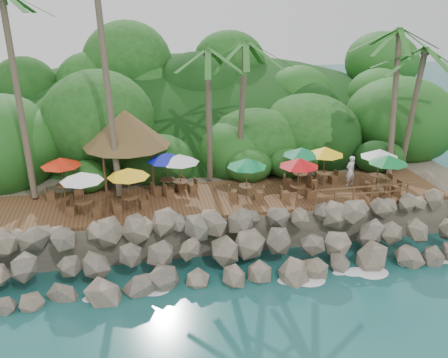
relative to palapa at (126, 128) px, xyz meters
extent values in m
plane|color=#19514F|center=(5.30, -9.47, -5.79)|extent=(140.00, 140.00, 0.00)
cube|color=gray|center=(5.30, 6.53, -4.74)|extent=(32.00, 25.20, 2.10)
ellipsoid|color=#143811|center=(5.30, 14.03, -5.79)|extent=(44.80, 28.00, 15.40)
cube|color=brown|center=(5.30, -3.47, -3.59)|extent=(26.00, 5.00, 0.20)
ellipsoid|color=white|center=(-3.70, -9.17, -5.76)|extent=(1.20, 0.80, 0.06)
ellipsoid|color=white|center=(-0.70, -9.17, -5.76)|extent=(1.20, 0.80, 0.06)
ellipsoid|color=white|center=(2.30, -9.17, -5.76)|extent=(1.20, 0.80, 0.06)
ellipsoid|color=white|center=(5.30, -9.17, -5.76)|extent=(1.20, 0.80, 0.06)
ellipsoid|color=white|center=(8.30, -9.17, -5.76)|extent=(1.20, 0.80, 0.06)
ellipsoid|color=white|center=(11.30, -9.17, -5.76)|extent=(1.20, 0.80, 0.06)
ellipsoid|color=white|center=(14.30, -9.17, -5.76)|extent=(1.20, 0.80, 0.06)
cylinder|color=brown|center=(-5.67, -0.78, 2.15)|extent=(1.02, 2.21, 11.18)
cylinder|color=brown|center=(-0.87, -1.06, 3.39)|extent=(0.93, 3.11, 13.56)
cylinder|color=brown|center=(7.14, 0.03, 0.70)|extent=(0.68, 1.08, 8.39)
ellipsoid|color=#23601E|center=(7.14, 0.03, 4.90)|extent=(6.00, 6.00, 2.40)
cylinder|color=brown|center=(4.97, -0.52, 0.51)|extent=(0.50, 0.71, 8.02)
ellipsoid|color=#23601E|center=(4.97, -0.52, 4.52)|extent=(6.00, 6.00, 2.40)
cylinder|color=brown|center=(16.68, -1.27, 1.03)|extent=(0.91, 2.04, 8.95)
ellipsoid|color=#23601E|center=(16.68, -1.27, 5.54)|extent=(6.00, 6.00, 2.40)
cylinder|color=brown|center=(18.17, -1.07, 0.45)|extent=(0.67, 1.07, 7.89)
ellipsoid|color=#23601E|center=(18.17, -1.07, 4.39)|extent=(6.00, 6.00, 2.40)
cylinder|color=brown|center=(-1.40, -1.40, -2.29)|extent=(0.16, 0.16, 2.40)
cylinder|color=brown|center=(1.40, -1.40, -2.29)|extent=(0.16, 0.16, 2.40)
cylinder|color=brown|center=(-1.40, 1.40, -2.29)|extent=(0.16, 0.16, 2.40)
cylinder|color=brown|center=(1.40, 1.40, -2.29)|extent=(0.16, 0.16, 2.40)
cone|color=brown|center=(0.00, 0.00, 0.01)|extent=(5.30, 5.30, 2.20)
cylinder|color=brown|center=(14.57, -3.97, -3.09)|extent=(0.09, 0.09, 0.80)
cylinder|color=brown|center=(14.57, -3.97, -2.68)|extent=(0.91, 0.91, 0.05)
cylinder|color=brown|center=(14.57, -3.97, -2.30)|extent=(0.05, 0.05, 2.38)
cone|color=silver|center=(14.57, -3.97, -1.27)|extent=(2.27, 2.27, 0.49)
cube|color=brown|center=(13.82, -4.07, -3.24)|extent=(0.51, 0.51, 0.50)
cube|color=brown|center=(15.32, -3.87, -3.24)|extent=(0.51, 0.51, 0.50)
cylinder|color=brown|center=(11.59, -2.89, -3.09)|extent=(0.09, 0.09, 0.80)
cylinder|color=brown|center=(11.59, -2.89, -2.68)|extent=(0.91, 0.91, 0.05)
cylinder|color=brown|center=(11.59, -2.89, -2.30)|extent=(0.05, 0.05, 2.38)
cone|color=yellow|center=(11.59, -2.89, -1.27)|extent=(2.27, 2.27, 0.49)
cube|color=brown|center=(10.85, -3.09, -3.24)|extent=(0.56, 0.56, 0.50)
cube|color=brown|center=(12.32, -2.70, -3.24)|extent=(0.56, 0.56, 0.50)
cylinder|color=brown|center=(-0.05, -4.39, -3.09)|extent=(0.09, 0.09, 0.80)
cylinder|color=brown|center=(-0.05, -4.39, -2.68)|extent=(0.91, 0.91, 0.05)
cylinder|color=brown|center=(-0.05, -4.39, -2.30)|extent=(0.05, 0.05, 2.38)
cone|color=yellow|center=(-0.05, -4.39, -1.27)|extent=(2.27, 2.27, 0.49)
cube|color=brown|center=(-0.78, -4.59, -3.24)|extent=(0.56, 0.56, 0.50)
cube|color=brown|center=(0.68, -4.18, -3.24)|extent=(0.56, 0.56, 0.50)
cylinder|color=brown|center=(14.52, -5.07, -3.09)|extent=(0.09, 0.09, 0.80)
cylinder|color=brown|center=(14.52, -5.07, -2.68)|extent=(0.91, 0.91, 0.05)
cylinder|color=brown|center=(14.52, -5.07, -2.30)|extent=(0.05, 0.05, 2.38)
cone|color=#0C6E2E|center=(14.52, -5.07, -1.27)|extent=(2.27, 2.27, 0.49)
cube|color=brown|center=(13.77, -5.16, -3.24)|extent=(0.51, 0.51, 0.50)
cube|color=brown|center=(15.28, -4.98, -3.24)|extent=(0.51, 0.51, 0.50)
cylinder|color=brown|center=(9.36, -4.60, -3.09)|extent=(0.09, 0.09, 0.80)
cylinder|color=brown|center=(9.36, -4.60, -2.68)|extent=(0.91, 0.91, 0.05)
cylinder|color=brown|center=(9.36, -4.60, -2.30)|extent=(0.05, 0.05, 2.38)
cone|color=#BC0B0F|center=(9.36, -4.60, -1.27)|extent=(2.27, 2.27, 0.49)
cube|color=brown|center=(8.61, -4.56, -3.24)|extent=(0.48, 0.48, 0.50)
cube|color=brown|center=(10.12, -4.64, -3.24)|extent=(0.48, 0.48, 0.50)
cylinder|color=brown|center=(6.49, -4.06, -3.09)|extent=(0.09, 0.09, 0.80)
cylinder|color=brown|center=(6.49, -4.06, -2.68)|extent=(0.91, 0.91, 0.05)
cylinder|color=brown|center=(6.49, -4.06, -2.30)|extent=(0.05, 0.05, 2.38)
cone|color=#0D793D|center=(6.49, -4.06, -1.27)|extent=(2.27, 2.27, 0.49)
cube|color=brown|center=(5.77, -3.82, -3.24)|extent=(0.58, 0.58, 0.50)
cube|color=brown|center=(7.21, -4.30, -3.24)|extent=(0.58, 0.58, 0.50)
cylinder|color=brown|center=(-2.43, -4.53, -3.09)|extent=(0.09, 0.09, 0.80)
cylinder|color=brown|center=(-2.43, -4.53, -2.68)|extent=(0.91, 0.91, 0.05)
cylinder|color=brown|center=(-2.43, -4.53, -2.30)|extent=(0.05, 0.05, 2.38)
cone|color=white|center=(-2.43, -4.53, -1.27)|extent=(2.27, 2.27, 0.49)
cube|color=brown|center=(-3.14, -4.26, -3.24)|extent=(0.59, 0.59, 0.50)
cube|color=brown|center=(-1.72, -4.81, -3.24)|extent=(0.59, 0.59, 0.50)
cylinder|color=brown|center=(-3.72, -1.88, -3.09)|extent=(0.09, 0.09, 0.80)
cylinder|color=brown|center=(-3.72, -1.88, -2.68)|extent=(0.91, 0.91, 0.05)
cylinder|color=brown|center=(-3.72, -1.88, -2.30)|extent=(0.05, 0.05, 2.38)
cone|color=red|center=(-3.72, -1.88, -1.27)|extent=(2.27, 2.27, 0.49)
cube|color=brown|center=(-4.48, -1.91, -3.24)|extent=(0.48, 0.48, 0.50)
cube|color=brown|center=(-2.96, -1.84, -3.24)|extent=(0.48, 0.48, 0.50)
cylinder|color=brown|center=(2.20, -2.18, -3.09)|extent=(0.09, 0.09, 0.80)
cylinder|color=brown|center=(2.20, -2.18, -2.68)|extent=(0.91, 0.91, 0.05)
cylinder|color=brown|center=(2.20, -2.18, -2.30)|extent=(0.05, 0.05, 2.38)
cone|color=#0C14A2|center=(2.20, -2.18, -1.27)|extent=(2.27, 2.27, 0.49)
cube|color=brown|center=(1.49, -2.44, -3.24)|extent=(0.58, 0.58, 0.50)
cube|color=brown|center=(2.91, -1.92, -3.24)|extent=(0.58, 0.58, 0.50)
cylinder|color=brown|center=(10.18, -2.73, -3.09)|extent=(0.09, 0.09, 0.80)
cylinder|color=brown|center=(10.18, -2.73, -2.68)|extent=(0.91, 0.91, 0.05)
cylinder|color=brown|center=(10.18, -2.73, -2.30)|extent=(0.05, 0.05, 2.38)
cone|color=#0C6D3A|center=(10.18, -2.73, -1.27)|extent=(2.27, 2.27, 0.49)
cube|color=brown|center=(9.43, -2.68, -3.24)|extent=(0.49, 0.49, 0.50)
cube|color=brown|center=(10.94, -2.79, -3.24)|extent=(0.49, 0.49, 0.50)
cylinder|color=brown|center=(2.89, -2.59, -3.09)|extent=(0.09, 0.09, 0.80)
cylinder|color=brown|center=(2.89, -2.59, -2.68)|extent=(0.91, 0.91, 0.05)
cylinder|color=brown|center=(2.89, -2.59, -2.30)|extent=(0.05, 0.05, 2.38)
cone|color=white|center=(2.89, -2.59, -1.27)|extent=(2.27, 2.27, 0.49)
cube|color=brown|center=(2.17, -2.84, -3.24)|extent=(0.58, 0.58, 0.50)
cube|color=brown|center=(3.61, -2.35, -3.24)|extent=(0.58, 0.58, 0.50)
cylinder|color=brown|center=(10.02, -5.82, -2.99)|extent=(0.10, 0.10, 1.00)
cylinder|color=brown|center=(11.12, -5.82, -2.99)|extent=(0.10, 0.10, 1.00)
cylinder|color=brown|center=(12.22, -5.82, -2.99)|extent=(0.10, 0.10, 1.00)
cylinder|color=brown|center=(13.32, -5.82, -2.99)|extent=(0.10, 0.10, 1.00)
cylinder|color=brown|center=(14.42, -5.82, -2.99)|extent=(0.10, 0.10, 1.00)
cylinder|color=brown|center=(15.52, -5.82, -2.99)|extent=(0.10, 0.10, 1.00)
cube|color=brown|center=(12.77, -5.82, -2.54)|extent=(6.10, 0.06, 0.06)
cube|color=brown|center=(12.77, -5.82, -2.94)|extent=(6.10, 0.06, 0.06)
imported|color=white|center=(13.18, -3.23, -2.54)|extent=(0.80, 0.66, 1.89)
camera|label=1|loc=(-0.01, -29.95, 7.92)|focal=40.55mm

